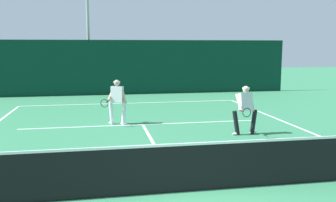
{
  "coord_description": "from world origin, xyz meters",
  "views": [
    {
      "loc": [
        -1.54,
        -6.87,
        2.87
      ],
      "look_at": [
        0.77,
        5.56,
        1.0
      ],
      "focal_mm": 39.7,
      "sensor_mm": 36.0,
      "label": 1
    }
  ],
  "objects": [
    {
      "name": "ground_plane",
      "position": [
        0.0,
        0.0,
        0.0
      ],
      "size": [
        80.0,
        80.0,
        0.0
      ],
      "primitive_type": "plane",
      "color": "#337E53"
    },
    {
      "name": "court_line_baseline_far",
      "position": [
        0.0,
        11.82,
        0.0
      ],
      "size": [
        10.79,
        0.1,
        0.01
      ],
      "primitive_type": "cube",
      "color": "white",
      "rests_on": "ground_plane"
    },
    {
      "name": "court_line_service",
      "position": [
        0.0,
        6.52,
        0.0
      ],
      "size": [
        8.8,
        0.1,
        0.01
      ],
      "primitive_type": "cube",
      "color": "white",
      "rests_on": "ground_plane"
    },
    {
      "name": "court_line_centre",
      "position": [
        0.0,
        3.2,
        0.0
      ],
      "size": [
        0.1,
        6.4,
        0.01
      ],
      "primitive_type": "cube",
      "color": "white",
      "rests_on": "ground_plane"
    },
    {
      "name": "tennis_net",
      "position": [
        0.0,
        0.0,
        0.51
      ],
      "size": [
        11.82,
        0.09,
        1.11
      ],
      "color": "#1E4723",
      "rests_on": "ground_plane"
    },
    {
      "name": "player_near",
      "position": [
        3.11,
        4.36,
        0.88
      ],
      "size": [
        0.92,
        0.84,
        1.61
      ],
      "rotation": [
        0.0,
        0.0,
        3.27
      ],
      "color": "black",
      "rests_on": "ground_plane"
    },
    {
      "name": "player_far",
      "position": [
        -0.92,
        6.73,
        0.91
      ],
      "size": [
        0.97,
        0.89,
        1.66
      ],
      "rotation": [
        0.0,
        0.0,
        2.8
      ],
      "color": "silver",
      "rests_on": "ground_plane"
    },
    {
      "name": "tennis_ball",
      "position": [
        -1.52,
        1.25,
        0.03
      ],
      "size": [
        0.07,
        0.07,
        0.07
      ],
      "primitive_type": "sphere",
      "color": "#D1E033",
      "rests_on": "ground_plane"
    },
    {
      "name": "back_fence_windscreen",
      "position": [
        0.0,
        15.42,
        1.62
      ],
      "size": [
        20.09,
        0.12,
        3.24
      ],
      "primitive_type": "cube",
      "color": "#083123",
      "rests_on": "ground_plane"
    },
    {
      "name": "light_pole",
      "position": [
        -2.13,
        16.69,
        5.04
      ],
      "size": [
        0.55,
        0.44,
        8.34
      ],
      "color": "#9EA39E",
      "rests_on": "ground_plane"
    }
  ]
}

